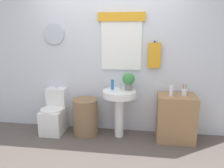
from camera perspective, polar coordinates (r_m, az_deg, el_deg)
name	(u,v)px	position (r m, az deg, el deg)	size (l,w,h in m)	color
ground_plane	(98,164)	(3.20, -3.68, -19.44)	(8.00, 8.00, 0.00)	#564C47
back_wall	(110,56)	(3.84, -0.40, 7.07)	(4.40, 0.18, 2.60)	silver
toilet	(55,115)	(4.08, -14.32, -7.65)	(0.38, 0.51, 0.76)	white
laundry_hamper	(85,117)	(3.88, -6.74, -8.24)	(0.42, 0.42, 0.61)	#846647
pedestal_sink	(119,102)	(3.67, 1.85, -4.47)	(0.55, 0.55, 0.79)	white
faucet	(120,86)	(3.72, 2.09, -0.46)	(0.03, 0.03, 0.10)	silver
wooden_cabinet	(176,118)	(3.77, 15.81, -8.25)	(0.59, 0.44, 0.75)	#9E754C
soap_bottle	(112,85)	(3.66, 0.11, -0.18)	(0.05, 0.05, 0.16)	#2D6BB7
potted_plant	(129,80)	(3.63, 4.20, 0.95)	(0.20, 0.20, 0.28)	slate
lotion_bottle	(171,91)	(3.58, 14.72, -1.70)	(0.05, 0.05, 0.16)	white
toothbrush_cup	(184,92)	(3.67, 17.79, -1.96)	(0.08, 0.08, 0.19)	silver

